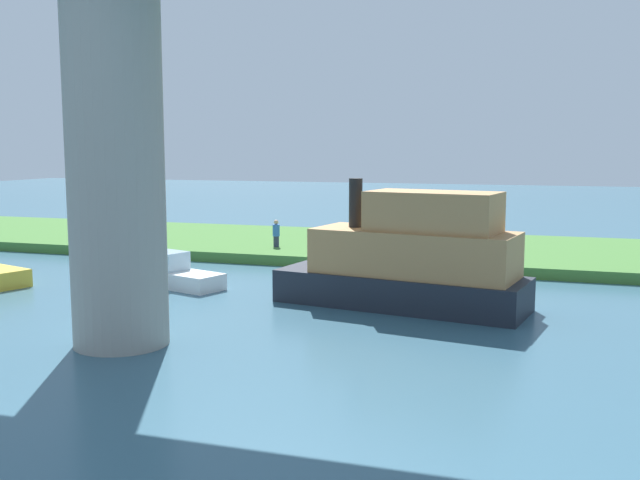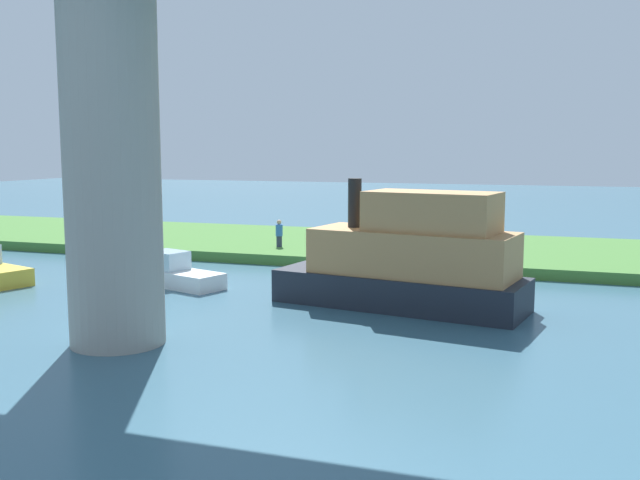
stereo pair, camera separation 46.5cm
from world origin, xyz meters
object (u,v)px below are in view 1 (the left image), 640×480
(bridge_pylon, at_px, (116,160))
(pontoon_yellow, at_px, (409,260))
(mooring_post, at_px, (468,250))
(motorboat_red, at_px, (174,274))
(person_on_bank, at_px, (276,233))

(bridge_pylon, relative_size, pontoon_yellow, 1.14)
(mooring_post, bearing_deg, pontoon_yellow, 81.87)
(bridge_pylon, distance_m, mooring_post, 17.84)
(mooring_post, bearing_deg, motorboat_red, 33.62)
(motorboat_red, bearing_deg, bridge_pylon, 109.48)
(pontoon_yellow, bearing_deg, person_on_bank, -47.81)
(person_on_bank, bearing_deg, mooring_post, 170.99)
(mooring_post, bearing_deg, person_on_bank, -9.01)
(pontoon_yellow, bearing_deg, bridge_pylon, 46.82)
(person_on_bank, bearing_deg, pontoon_yellow, 132.19)
(person_on_bank, height_order, motorboat_red, person_on_bank)
(motorboat_red, bearing_deg, person_on_bank, -96.26)
(pontoon_yellow, bearing_deg, mooring_post, -98.13)
(person_on_bank, distance_m, motorboat_red, 8.88)
(pontoon_yellow, relative_size, motorboat_red, 2.07)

